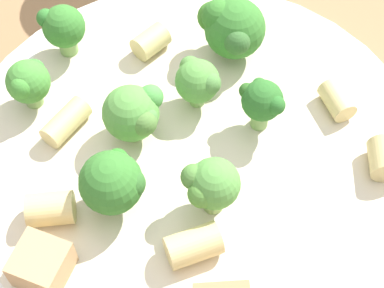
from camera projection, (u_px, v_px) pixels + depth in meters
The scene contains 16 objects.
ground_plane at pixel (192, 184), 0.39m from camera, with size 2.00×2.00×0.00m, color #936D47.
pasta_bowl at pixel (192, 167), 0.38m from camera, with size 0.27×0.27×0.04m.
broccoli_floret_0 at pixel (28, 82), 0.37m from camera, with size 0.03×0.03×0.03m.
broccoli_floret_1 at pixel (198, 81), 0.37m from camera, with size 0.03×0.03×0.03m.
broccoli_floret_2 at pixel (113, 182), 0.33m from camera, with size 0.03×0.03×0.04m.
broccoli_floret_3 at pixel (63, 26), 0.39m from camera, with size 0.03×0.03×0.03m.
broccoli_floret_4 at pixel (262, 101), 0.36m from camera, with size 0.02×0.03×0.03m.
broccoli_floret_5 at pixel (231, 27), 0.38m from camera, with size 0.04×0.04×0.04m.
broccoli_floret_6 at pixel (134, 114), 0.35m from camera, with size 0.03×0.03×0.04m.
broccoli_floret_7 at pixel (211, 185), 0.33m from camera, with size 0.03×0.03×0.04m.
rigatoni_0 at pixel (337, 100), 0.37m from camera, with size 0.01×0.01×0.02m, color #E0C67F.
rigatoni_1 at pixel (51, 209), 0.33m from camera, with size 0.02×0.02×0.02m, color #E0C67F.
rigatoni_3 at pixel (151, 42), 0.40m from camera, with size 0.02×0.02×0.02m, color #E0C67F.
rigatoni_4 at pixel (193, 245), 0.32m from camera, with size 0.02×0.02×0.03m, color #E0C67F.
rigatoni_5 at pixel (66, 122), 0.37m from camera, with size 0.01×0.01×0.03m, color #E0C67F.
chicken_chunk_1 at pixel (42, 264), 0.32m from camera, with size 0.03×0.03×0.02m, color tan.
Camera 1 is at (0.16, 0.10, 0.34)m, focal length 60.00 mm.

